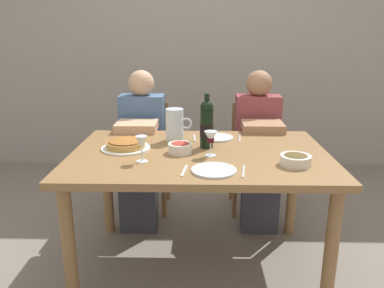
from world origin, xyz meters
name	(u,v)px	position (x,y,z in m)	size (l,w,h in m)	color
ground_plane	(200,264)	(0.00, 0.00, 0.00)	(8.00, 8.00, 0.00)	slate
back_wall	(201,36)	(0.00, 2.01, 1.40)	(8.00, 0.10, 2.80)	#A3998E
dining_table	(200,167)	(0.00, 0.00, 0.67)	(1.50, 1.00, 0.76)	olive
wine_bottle	(207,124)	(0.04, 0.09, 0.90)	(0.08, 0.08, 0.33)	black
water_pitcher	(176,127)	(-0.16, 0.24, 0.85)	(0.17, 0.11, 0.21)	silver
baked_tart	(127,144)	(-0.45, 0.06, 0.79)	(0.30, 0.30, 0.06)	white
salad_bowl	(181,147)	(-0.11, -0.02, 0.80)	(0.14, 0.14, 0.07)	silver
olive_bowl	(296,159)	(0.51, -0.22, 0.79)	(0.16, 0.16, 0.06)	silver
wine_glass_left_diner	(212,138)	(0.06, -0.07, 0.86)	(0.07, 0.07, 0.14)	silver
wine_glass_right_diner	(142,144)	(-0.31, -0.18, 0.86)	(0.07, 0.07, 0.14)	silver
dinner_plate_left_setting	(215,170)	(0.07, -0.32, 0.77)	(0.23, 0.23, 0.01)	silver
dinner_plate_right_setting	(218,138)	(0.11, 0.30, 0.77)	(0.21, 0.21, 0.01)	silver
fork_left_setting	(185,171)	(-0.08, -0.32, 0.76)	(0.16, 0.01, 0.01)	silver
knife_left_setting	(245,171)	(0.22, -0.32, 0.76)	(0.18, 0.01, 0.01)	silver
knife_right_setting	(241,138)	(0.26, 0.30, 0.76)	(0.18, 0.01, 0.01)	silver
spoon_right_setting	(195,138)	(-0.04, 0.30, 0.76)	(0.16, 0.01, 0.01)	silver
chair_left	(147,149)	(-0.45, 0.90, 0.50)	(0.40, 0.40, 0.87)	olive
diner_left	(142,143)	(-0.45, 0.67, 0.62)	(0.34, 0.50, 1.16)	#4C6B93
chair_right	(254,149)	(0.45, 0.91, 0.50)	(0.40, 0.40, 0.87)	olive
diner_right	(259,144)	(0.45, 0.68, 0.62)	(0.34, 0.50, 1.16)	#8E3D42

